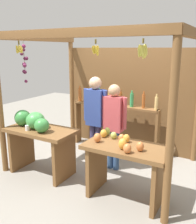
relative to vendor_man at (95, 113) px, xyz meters
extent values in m
plane|color=gray|center=(0.15, 0.04, -1.01)|extent=(12.00, 12.00, 0.00)
cylinder|color=brown|center=(-1.30, -1.02, 0.20)|extent=(0.10, 0.10, 2.41)
cylinder|color=brown|center=(1.60, -1.02, 0.20)|extent=(0.10, 0.10, 2.41)
cylinder|color=brown|center=(-1.30, 1.11, 0.20)|extent=(0.10, 0.10, 2.41)
cube|color=brown|center=(0.15, -1.02, 1.34)|extent=(3.00, 0.12, 0.12)
cube|color=brown|center=(-1.30, 0.04, 1.34)|extent=(0.12, 2.23, 0.12)
cube|color=brown|center=(1.60, 0.04, 1.34)|extent=(0.12, 2.23, 0.12)
cube|color=brown|center=(0.15, 1.13, 0.08)|extent=(2.90, 0.04, 2.17)
cylinder|color=brown|center=(1.17, -0.87, 1.23)|extent=(0.02, 0.02, 0.06)
ellipsoid|color=#D1CC4C|center=(1.21, -0.88, 1.13)|extent=(0.04, 0.08, 0.15)
ellipsoid|color=#D1CC4C|center=(1.20, -0.86, 1.10)|extent=(0.06, 0.07, 0.15)
ellipsoid|color=#D1CC4C|center=(1.17, -0.84, 1.09)|extent=(0.06, 0.04, 0.15)
ellipsoid|color=#D1CC4C|center=(1.15, -0.84, 1.13)|extent=(0.08, 0.06, 0.15)
ellipsoid|color=#D1CC4C|center=(1.13, -0.86, 1.11)|extent=(0.05, 0.07, 0.15)
ellipsoid|color=#D1CC4C|center=(1.13, -0.89, 1.12)|extent=(0.05, 0.07, 0.15)
ellipsoid|color=#D1CC4C|center=(1.15, -0.90, 1.12)|extent=(0.06, 0.05, 0.15)
ellipsoid|color=#D1CC4C|center=(1.18, -0.91, 1.11)|extent=(0.06, 0.04, 0.15)
ellipsoid|color=#D1CC4C|center=(1.19, -0.90, 1.12)|extent=(0.07, 0.07, 0.15)
cylinder|color=brown|center=(0.51, -0.88, 1.23)|extent=(0.02, 0.02, 0.06)
ellipsoid|color=gold|center=(0.54, -0.88, 1.11)|extent=(0.04, 0.06, 0.12)
ellipsoid|color=gold|center=(0.53, -0.85, 1.13)|extent=(0.07, 0.05, 0.13)
ellipsoid|color=gold|center=(0.51, -0.86, 1.13)|extent=(0.08, 0.05, 0.13)
ellipsoid|color=gold|center=(0.49, -0.88, 1.13)|extent=(0.04, 0.06, 0.12)
ellipsoid|color=gold|center=(0.50, -0.91, 1.13)|extent=(0.07, 0.06, 0.13)
ellipsoid|color=gold|center=(0.54, -0.91, 1.13)|extent=(0.06, 0.05, 0.13)
cylinder|color=brown|center=(-0.86, -0.90, 1.23)|extent=(0.02, 0.02, 0.06)
ellipsoid|color=gold|center=(-0.84, -0.90, 1.15)|extent=(0.04, 0.08, 0.12)
ellipsoid|color=gold|center=(-0.84, -0.88, 1.12)|extent=(0.05, 0.05, 0.12)
ellipsoid|color=gold|center=(-0.87, -0.88, 1.14)|extent=(0.06, 0.04, 0.12)
ellipsoid|color=gold|center=(-0.89, -0.89, 1.13)|extent=(0.06, 0.07, 0.12)
ellipsoid|color=gold|center=(-0.89, -0.92, 1.12)|extent=(0.05, 0.06, 0.12)
ellipsoid|color=gold|center=(-0.87, -0.94, 1.14)|extent=(0.06, 0.04, 0.12)
ellipsoid|color=gold|center=(-0.84, -0.93, 1.13)|extent=(0.07, 0.06, 0.12)
cylinder|color=#4C422D|center=(-1.03, -0.64, 0.99)|extent=(0.01, 0.01, 0.55)
sphere|color=#601E42|center=(-1.03, -0.64, 1.18)|extent=(0.07, 0.07, 0.07)
sphere|color=#47142D|center=(-1.05, -0.63, 1.13)|extent=(0.06, 0.06, 0.06)
sphere|color=#47142D|center=(-1.06, -0.67, 1.06)|extent=(0.06, 0.06, 0.06)
sphere|color=#47142D|center=(-1.03, -0.63, 0.98)|extent=(0.06, 0.06, 0.06)
sphere|color=#47142D|center=(-1.01, -0.62, 0.98)|extent=(0.06, 0.06, 0.06)
sphere|color=#601E42|center=(-1.03, -0.65, 0.86)|extent=(0.07, 0.07, 0.07)
sphere|color=#601E42|center=(-1.05, -0.64, 0.88)|extent=(0.07, 0.07, 0.07)
sphere|color=#47142D|center=(-1.02, -0.67, 0.75)|extent=(0.06, 0.06, 0.06)
sphere|color=#511938|center=(-1.03, -0.67, 0.76)|extent=(0.06, 0.06, 0.06)
sphere|color=#601E42|center=(-1.05, -0.62, 0.59)|extent=(0.06, 0.06, 0.06)
cube|color=brown|center=(-0.65, -0.76, -0.22)|extent=(1.22, 0.64, 0.06)
cube|color=brown|center=(-1.13, -0.76, -0.63)|extent=(0.06, 0.58, 0.76)
cube|color=brown|center=(-0.16, -0.76, -0.63)|extent=(0.06, 0.58, 0.76)
ellipsoid|color=#38843D|center=(-1.05, -0.76, -0.05)|extent=(0.40, 0.40, 0.28)
ellipsoid|color=#38843D|center=(-0.49, -0.90, -0.07)|extent=(0.28, 0.28, 0.24)
ellipsoid|color=#429347|center=(-0.73, -0.79, -0.04)|extent=(0.42, 0.42, 0.29)
cylinder|color=white|center=(-0.78, -0.94, -0.14)|extent=(0.07, 0.07, 0.09)
cube|color=brown|center=(0.95, -0.76, -0.22)|extent=(1.22, 0.64, 0.06)
cube|color=brown|center=(0.46, -0.76, -0.63)|extent=(0.06, 0.58, 0.76)
cube|color=brown|center=(1.44, -0.76, -0.63)|extent=(0.06, 0.58, 0.76)
ellipsoid|color=#A8B24C|center=(0.50, -0.49, -0.12)|extent=(0.13, 0.13, 0.13)
ellipsoid|color=#A8B24C|center=(0.66, -0.59, -0.13)|extent=(0.10, 0.10, 0.11)
ellipsoid|color=#CC7038|center=(0.51, -0.83, -0.12)|extent=(0.14, 0.14, 0.14)
ellipsoid|color=gold|center=(0.89, -0.64, -0.13)|extent=(0.13, 0.13, 0.12)
ellipsoid|color=#CC7038|center=(1.05, -1.00, -0.12)|extent=(0.12, 0.12, 0.13)
ellipsoid|color=#CC7038|center=(1.18, -0.85, -0.12)|extent=(0.12, 0.12, 0.14)
ellipsoid|color=gold|center=(0.95, -0.90, -0.11)|extent=(0.16, 0.16, 0.16)
ellipsoid|color=#CC7038|center=(0.81, -0.64, -0.13)|extent=(0.13, 0.13, 0.11)
ellipsoid|color=gold|center=(0.50, -0.61, -0.13)|extent=(0.12, 0.12, 0.13)
cube|color=brown|center=(-0.96, 0.84, -0.51)|extent=(0.05, 0.20, 1.00)
cube|color=brown|center=(0.93, 0.84, -0.51)|extent=(0.05, 0.20, 1.00)
cube|color=brown|center=(-0.01, 0.84, -0.03)|extent=(1.89, 0.22, 0.04)
cylinder|color=#994C1E|center=(-0.89, 0.84, 0.13)|extent=(0.08, 0.08, 0.28)
cylinder|color=#994C1E|center=(-0.89, 0.84, 0.30)|extent=(0.03, 0.03, 0.06)
cylinder|color=silver|center=(-0.65, 0.84, 0.10)|extent=(0.08, 0.08, 0.22)
cylinder|color=silver|center=(-0.65, 0.84, 0.24)|extent=(0.03, 0.03, 0.06)
cylinder|color=#338C4C|center=(-0.39, 0.84, 0.13)|extent=(0.08, 0.08, 0.29)
cylinder|color=#338C4C|center=(-0.39, 0.84, 0.31)|extent=(0.03, 0.03, 0.06)
cylinder|color=gold|center=(-0.14, 0.84, 0.12)|extent=(0.06, 0.06, 0.25)
cylinder|color=gold|center=(-0.14, 0.84, 0.27)|extent=(0.03, 0.03, 0.06)
cylinder|color=#994C1E|center=(0.11, 0.84, 0.13)|extent=(0.08, 0.08, 0.28)
cylinder|color=#994C1E|center=(0.11, 0.84, 0.30)|extent=(0.03, 0.03, 0.06)
cylinder|color=#338C4C|center=(0.37, 0.84, 0.13)|extent=(0.08, 0.08, 0.28)
cylinder|color=#338C4C|center=(0.37, 0.84, 0.30)|extent=(0.04, 0.04, 0.06)
cylinder|color=#994C1E|center=(0.62, 0.84, 0.13)|extent=(0.06, 0.06, 0.28)
cylinder|color=#994C1E|center=(0.62, 0.84, 0.30)|extent=(0.03, 0.03, 0.06)
cylinder|color=#D8B266|center=(0.87, 0.84, 0.12)|extent=(0.06, 0.06, 0.25)
cylinder|color=#D8B266|center=(0.87, 0.84, 0.27)|extent=(0.03, 0.03, 0.06)
cylinder|color=#3A3459|center=(-0.06, 0.00, -0.62)|extent=(0.11, 0.11, 0.78)
cylinder|color=#3A3459|center=(0.06, 0.00, -0.62)|extent=(0.11, 0.11, 0.78)
cube|color=#2D428C|center=(0.00, 0.00, 0.11)|extent=(0.32, 0.19, 0.66)
cylinder|color=#2D428C|center=(-0.20, 0.00, 0.14)|extent=(0.08, 0.08, 0.60)
cylinder|color=#2D428C|center=(0.20, 0.00, 0.14)|extent=(0.08, 0.08, 0.60)
sphere|color=tan|center=(0.00, 0.00, 0.55)|extent=(0.23, 0.23, 0.23)
cylinder|color=navy|center=(0.31, 0.00, -0.64)|extent=(0.11, 0.11, 0.73)
cylinder|color=navy|center=(0.43, 0.00, -0.64)|extent=(0.11, 0.11, 0.73)
cube|color=#BF474C|center=(0.37, 0.00, 0.03)|extent=(0.32, 0.19, 0.62)
cylinder|color=#BF474C|center=(0.17, 0.00, 0.06)|extent=(0.08, 0.08, 0.56)
cylinder|color=#BF474C|center=(0.57, 0.00, 0.06)|extent=(0.08, 0.08, 0.56)
sphere|color=tan|center=(0.37, 0.00, 0.45)|extent=(0.21, 0.21, 0.21)
camera|label=1|loc=(2.24, -3.87, 1.15)|focal=40.57mm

